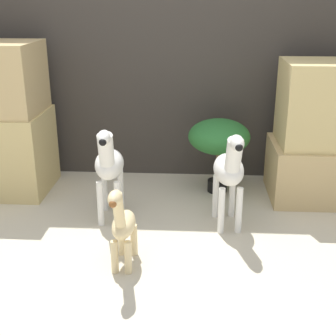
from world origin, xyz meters
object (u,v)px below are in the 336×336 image
(giraffe_figurine, at_px, (123,225))
(potted_palm_front, at_px, (219,138))
(zebra_right, at_px, (229,170))
(zebra_left, at_px, (109,165))

(giraffe_figurine, bearing_deg, potted_palm_front, 63.01)
(zebra_right, relative_size, potted_palm_front, 1.18)
(zebra_right, distance_m, zebra_left, 0.78)
(zebra_left, distance_m, giraffe_figurine, 0.62)
(zebra_right, height_order, giraffe_figurine, zebra_right)
(zebra_left, relative_size, potted_palm_front, 1.18)
(zebra_left, height_order, giraffe_figurine, zebra_left)
(zebra_left, height_order, potted_palm_front, zebra_left)
(potted_palm_front, bearing_deg, giraffe_figurine, -116.99)
(zebra_right, xyz_separation_m, giraffe_figurine, (-0.60, -0.52, -0.13))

